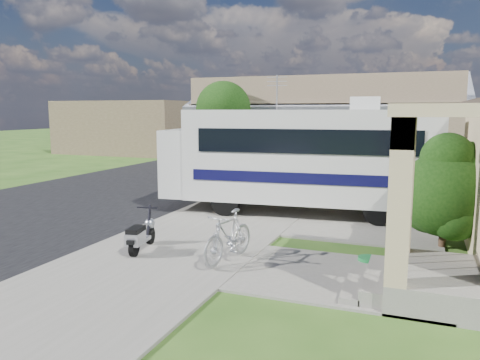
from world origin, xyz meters
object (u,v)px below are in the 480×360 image
(scooter, at_px, (141,235))
(van, at_px, (251,147))
(pickup_truck, at_px, (221,157))
(motorhome, at_px, (300,156))
(shrub, at_px, (448,190))
(bicycle, at_px, (228,239))
(garden_hose, at_px, (368,263))

(scooter, relative_size, van, 0.25)
(scooter, height_order, pickup_truck, pickup_truck)
(scooter, bearing_deg, pickup_truck, 94.76)
(motorhome, bearing_deg, shrub, -36.45)
(motorhome, xyz_separation_m, scooter, (-2.35, -5.58, -1.43))
(van, bearing_deg, scooter, -76.87)
(motorhome, xyz_separation_m, van, (-7.18, 15.41, -1.03))
(bicycle, xyz_separation_m, pickup_truck, (-6.34, 14.15, 0.26))
(bicycle, distance_m, pickup_truck, 15.50)
(motorhome, relative_size, scooter, 5.98)
(scooter, height_order, garden_hose, scooter)
(pickup_truck, bearing_deg, shrub, 145.94)
(shrub, distance_m, pickup_truck, 15.53)
(motorhome, relative_size, shrub, 3.12)
(shrub, height_order, bicycle, shrub)
(bicycle, bearing_deg, scooter, -168.05)
(bicycle, bearing_deg, shrub, 44.06)
(van, distance_m, garden_hose, 22.40)
(bicycle, height_order, pickup_truck, pickup_truck)
(motorhome, relative_size, van, 1.50)
(scooter, xyz_separation_m, garden_hose, (5.04, 0.89, -0.34))
(motorhome, xyz_separation_m, bicycle, (-0.18, -5.51, -1.32))
(bicycle, relative_size, garden_hose, 4.16)
(pickup_truck, xyz_separation_m, van, (-0.67, 6.77, 0.03))
(shrub, bearing_deg, van, 122.51)
(shrub, height_order, scooter, shrub)
(motorhome, xyz_separation_m, shrub, (4.25, -2.53, -0.44))
(pickup_truck, bearing_deg, bicycle, 126.13)
(van, bearing_deg, shrub, -57.32)
(van, bearing_deg, motorhome, -64.84)
(motorhome, bearing_deg, pickup_truck, 121.35)
(shrub, xyz_separation_m, bicycle, (-4.43, -2.98, -0.88))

